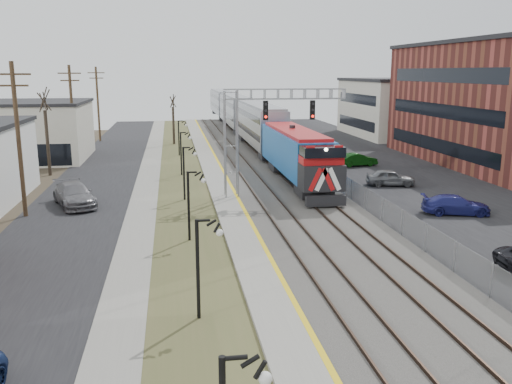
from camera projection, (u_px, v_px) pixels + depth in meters
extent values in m
cube|color=black|center=(93.00, 184.00, 45.83)|extent=(7.00, 120.00, 0.04)
cube|color=gray|center=(147.00, 182.00, 46.50)|extent=(2.00, 120.00, 0.08)
cube|color=#484D29|center=(182.00, 182.00, 46.96)|extent=(4.00, 120.00, 0.06)
cube|color=gray|center=(217.00, 179.00, 47.39)|extent=(2.00, 120.00, 0.24)
cube|color=#595651|center=(273.00, 178.00, 48.15)|extent=(8.00, 120.00, 0.20)
cube|color=black|center=(401.00, 175.00, 49.98)|extent=(16.00, 120.00, 0.04)
cube|color=gold|center=(227.00, 178.00, 47.50)|extent=(0.24, 120.00, 0.01)
cube|color=#2D2119|center=(242.00, 177.00, 47.70)|extent=(0.08, 120.00, 0.15)
cube|color=#2D2119|center=(259.00, 176.00, 47.93)|extent=(0.08, 120.00, 0.15)
cube|color=#2D2119|center=(281.00, 176.00, 48.23)|extent=(0.08, 120.00, 0.15)
cube|color=#2D2119|center=(298.00, 175.00, 48.45)|extent=(0.08, 120.00, 0.15)
cube|color=#1456A5|center=(297.00, 156.00, 45.13)|extent=(3.00, 17.00, 4.25)
cube|color=black|center=(326.00, 201.00, 37.13)|extent=(2.80, 0.50, 0.70)
cube|color=gray|center=(258.00, 126.00, 64.59)|extent=(3.00, 22.00, 5.33)
cube|color=gray|center=(236.00, 112.00, 86.57)|extent=(3.00, 22.00, 5.33)
cube|color=gray|center=(222.00, 104.00, 108.56)|extent=(3.00, 22.00, 5.33)
cube|color=gray|center=(231.00, 146.00, 39.87)|extent=(1.00, 1.00, 8.00)
cube|color=gray|center=(285.00, 94.00, 39.66)|extent=(9.00, 0.80, 0.80)
cube|color=black|center=(266.00, 110.00, 39.25)|extent=(0.35, 0.25, 1.40)
cube|color=black|center=(312.00, 110.00, 39.78)|extent=(0.35, 0.25, 1.40)
cylinder|color=black|center=(198.00, 270.00, 20.49)|extent=(0.14, 0.14, 4.00)
cylinder|color=black|center=(189.00, 207.00, 30.14)|extent=(0.14, 0.14, 4.00)
cylinder|color=black|center=(184.00, 174.00, 39.78)|extent=(0.14, 0.14, 4.00)
cylinder|color=black|center=(181.00, 154.00, 49.42)|extent=(0.14, 0.14, 4.00)
cylinder|color=black|center=(179.00, 138.00, 60.99)|extent=(0.14, 0.14, 4.00)
cylinder|color=#4C3823|center=(19.00, 141.00, 34.65)|extent=(0.28, 0.28, 10.00)
cylinder|color=#4C3823|center=(73.00, 116.00, 53.93)|extent=(0.28, 0.28, 10.00)
cylinder|color=#4C3823|center=(98.00, 104.00, 73.22)|extent=(0.28, 0.28, 10.00)
cube|color=gray|center=(319.00, 169.00, 48.63)|extent=(0.04, 120.00, 1.60)
cube|color=beige|center=(19.00, 132.00, 58.21)|extent=(14.00, 12.00, 6.00)
cube|color=beige|center=(408.00, 109.00, 80.16)|extent=(16.00, 18.00, 8.00)
cylinder|color=#382D23|center=(48.00, 143.00, 49.32)|extent=(0.30, 0.30, 5.95)
cylinder|color=#382D23|center=(174.00, 126.00, 70.46)|extent=(0.30, 0.30, 4.90)
imported|color=navy|center=(456.00, 205.00, 36.10)|extent=(4.71, 2.84, 1.28)
imported|color=slate|center=(390.00, 178.00, 45.12)|extent=(4.23, 2.42, 1.36)
imported|color=#0B3B0C|center=(357.00, 160.00, 54.49)|extent=(4.13, 1.97, 1.30)
imported|color=slate|center=(74.00, 195.00, 38.36)|extent=(4.07, 5.95, 1.60)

